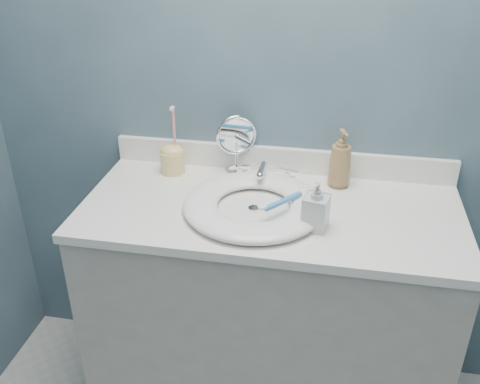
% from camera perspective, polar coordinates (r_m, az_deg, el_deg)
% --- Properties ---
extents(back_wall, '(2.20, 0.02, 2.40)m').
position_cam_1_polar(back_wall, '(1.84, 4.72, 11.38)').
color(back_wall, '#405361').
rests_on(back_wall, ground).
extents(vanity_cabinet, '(1.20, 0.55, 0.85)m').
position_cam_1_polar(vanity_cabinet, '(1.99, 2.91, -12.97)').
color(vanity_cabinet, '#B4AFA4').
rests_on(vanity_cabinet, ground).
extents(countertop, '(1.22, 0.57, 0.03)m').
position_cam_1_polar(countertop, '(1.73, 3.27, -1.99)').
color(countertop, white).
rests_on(countertop, vanity_cabinet).
extents(backsplash, '(1.22, 0.02, 0.09)m').
position_cam_1_polar(backsplash, '(1.93, 4.36, 3.46)').
color(backsplash, white).
rests_on(backsplash, countertop).
extents(basin, '(0.45, 0.45, 0.04)m').
position_cam_1_polar(basin, '(1.69, 1.48, -1.35)').
color(basin, white).
rests_on(basin, countertop).
extents(drain, '(0.04, 0.04, 0.01)m').
position_cam_1_polar(drain, '(1.70, 1.48, -1.79)').
color(drain, silver).
rests_on(drain, countertop).
extents(faucet, '(0.25, 0.13, 0.07)m').
position_cam_1_polar(faucet, '(1.86, 2.46, 1.86)').
color(faucet, silver).
rests_on(faucet, countertop).
extents(makeup_mirror, '(0.14, 0.08, 0.22)m').
position_cam_1_polar(makeup_mirror, '(1.89, -0.39, 5.41)').
color(makeup_mirror, silver).
rests_on(makeup_mirror, countertop).
extents(soap_bottle_amber, '(0.10, 0.10, 0.20)m').
position_cam_1_polar(soap_bottle_amber, '(1.83, 10.68, 3.52)').
color(soap_bottle_amber, olive).
rests_on(soap_bottle_amber, countertop).
extents(soap_bottle_clear, '(0.09, 0.09, 0.16)m').
position_cam_1_polar(soap_bottle_clear, '(1.58, 8.13, -1.38)').
color(soap_bottle_clear, silver).
rests_on(soap_bottle_clear, countertop).
extents(toothbrush_holder, '(0.09, 0.09, 0.25)m').
position_cam_1_polar(toothbrush_holder, '(1.93, -7.23, 3.66)').
color(toothbrush_holder, '#EFC877').
rests_on(toothbrush_holder, countertop).
extents(toothbrush_lying, '(0.12, 0.14, 0.02)m').
position_cam_1_polar(toothbrush_lying, '(1.66, 4.46, -1.07)').
color(toothbrush_lying, '#3684C0').
rests_on(toothbrush_lying, basin).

